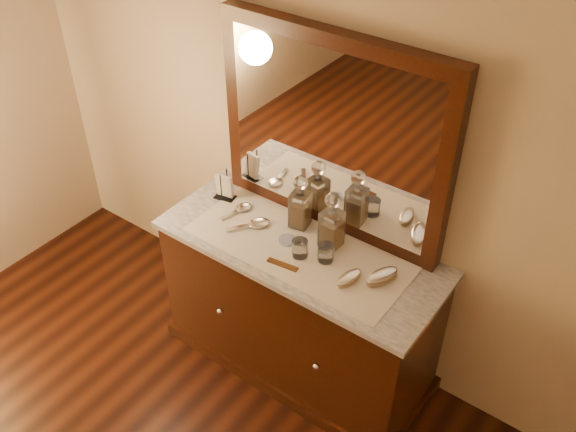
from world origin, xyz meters
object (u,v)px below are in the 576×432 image
at_px(hand_mirror_outer, 241,209).
at_px(hand_mirror_inner, 255,224).
at_px(mirror_frame, 332,136).
at_px(brush_near, 349,278).
at_px(dresser_cabinet, 299,309).
at_px(pin_dish, 287,240).
at_px(decanter_left, 300,207).
at_px(napkin_rack, 224,188).
at_px(decanter_right, 332,226).
at_px(comb, 282,265).
at_px(brush_far, 382,276).

height_order(hand_mirror_outer, hand_mirror_inner, hand_mirror_inner).
relative_size(mirror_frame, brush_near, 7.79).
bearing_deg(dresser_cabinet, hand_mirror_outer, 173.19).
xyz_separation_m(pin_dish, decanter_left, (-0.02, 0.14, 0.11)).
bearing_deg(dresser_cabinet, mirror_frame, 90.00).
distance_m(napkin_rack, brush_near, 0.89).
bearing_deg(decanter_left, pin_dish, -80.66).
xyz_separation_m(dresser_cabinet, decanter_right, (0.12, 0.09, 0.56)).
distance_m(comb, hand_mirror_outer, 0.48).
height_order(brush_near, hand_mirror_inner, brush_near).
distance_m(mirror_frame, hand_mirror_outer, 0.67).
relative_size(pin_dish, napkin_rack, 0.52).
relative_size(napkin_rack, brush_near, 1.08).
height_order(comb, hand_mirror_inner, hand_mirror_inner).
bearing_deg(brush_far, hand_mirror_outer, 178.16).
bearing_deg(pin_dish, decanter_right, 29.28).
distance_m(pin_dish, hand_mirror_inner, 0.20).
height_order(mirror_frame, decanter_right, mirror_frame).
bearing_deg(comb, napkin_rack, 148.70).
bearing_deg(comb, dresser_cabinet, 87.38).
bearing_deg(decanter_right, decanter_left, 170.23).
bearing_deg(mirror_frame, hand_mirror_inner, -137.26).
xyz_separation_m(comb, napkin_rack, (-0.56, 0.25, 0.06)).
bearing_deg(decanter_left, brush_near, -25.87).
xyz_separation_m(napkin_rack, brush_far, (0.99, -0.06, -0.04)).
relative_size(dresser_cabinet, brush_far, 7.54).
height_order(dresser_cabinet, mirror_frame, mirror_frame).
bearing_deg(brush_far, comb, -156.38).
distance_m(mirror_frame, comb, 0.64).
relative_size(hand_mirror_outer, hand_mirror_inner, 0.92).
xyz_separation_m(dresser_cabinet, mirror_frame, (0.00, 0.25, 0.94)).
distance_m(dresser_cabinet, napkin_rack, 0.75).
relative_size(mirror_frame, brush_far, 6.46).
height_order(pin_dish, hand_mirror_outer, hand_mirror_outer).
relative_size(decanter_right, brush_far, 1.65).
height_order(comb, napkin_rack, napkin_rack).
distance_m(napkin_rack, hand_mirror_inner, 0.30).
distance_m(mirror_frame, napkin_rack, 0.72).
xyz_separation_m(decanter_left, brush_far, (0.53, -0.11, -0.09)).
bearing_deg(comb, mirror_frame, 84.43).
height_order(brush_far, hand_mirror_outer, brush_far).
xyz_separation_m(dresser_cabinet, napkin_rack, (-0.55, 0.09, 0.51)).
bearing_deg(brush_near, brush_far, 39.00).
distance_m(pin_dish, decanter_right, 0.24).
height_order(comb, decanter_right, decanter_right).
bearing_deg(brush_far, napkin_rack, 176.30).
bearing_deg(hand_mirror_outer, brush_near, -9.41).
relative_size(napkin_rack, decanter_right, 0.54).
xyz_separation_m(napkin_rack, decanter_left, (0.46, 0.04, 0.05)).
relative_size(napkin_rack, decanter_left, 0.55).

